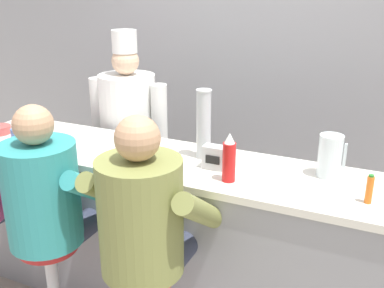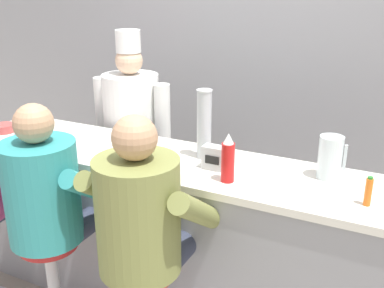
# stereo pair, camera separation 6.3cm
# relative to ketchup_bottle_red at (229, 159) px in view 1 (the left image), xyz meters

# --- Properties ---
(wall_back) EXTENTS (10.00, 0.06, 2.70)m
(wall_back) POSITION_rel_ketchup_bottle_red_xyz_m (-0.41, 1.56, 0.25)
(wall_back) COLOR #99999E
(wall_back) RESTS_ON ground_plane
(diner_counter) EXTENTS (2.77, 0.59, 0.98)m
(diner_counter) POSITION_rel_ketchup_bottle_red_xyz_m (-0.41, 0.14, -0.61)
(diner_counter) COLOR gray
(diner_counter) RESTS_ON ground_plane
(ketchup_bottle_red) EXTENTS (0.07, 0.07, 0.25)m
(ketchup_bottle_red) POSITION_rel_ketchup_bottle_red_xyz_m (0.00, 0.00, 0.00)
(ketchup_bottle_red) COLOR red
(ketchup_bottle_red) RESTS_ON diner_counter
(hot_sauce_bottle_orange) EXTENTS (0.03, 0.03, 0.14)m
(hot_sauce_bottle_orange) POSITION_rel_ketchup_bottle_red_xyz_m (0.66, 0.04, -0.05)
(hot_sauce_bottle_orange) COLOR orange
(hot_sauce_bottle_orange) RESTS_ON diner_counter
(water_pitcher_clear) EXTENTS (0.14, 0.12, 0.22)m
(water_pitcher_clear) POSITION_rel_ketchup_bottle_red_xyz_m (0.45, 0.27, -0.01)
(water_pitcher_clear) COLOR silver
(water_pitcher_clear) RESTS_ON diner_counter
(breakfast_plate) EXTENTS (0.27, 0.27, 0.05)m
(breakfast_plate) POSITION_rel_ketchup_bottle_red_xyz_m (-0.51, 0.01, -0.10)
(breakfast_plate) COLOR white
(breakfast_plate) RESTS_ON diner_counter
(coffee_mug_blue) EXTENTS (0.13, 0.09, 0.08)m
(coffee_mug_blue) POSITION_rel_ketchup_bottle_red_xyz_m (-1.41, 0.01, -0.08)
(coffee_mug_blue) COLOR #4C7AB2
(coffee_mug_blue) RESTS_ON diner_counter
(coffee_mug_white) EXTENTS (0.12, 0.08, 0.08)m
(coffee_mug_white) POSITION_rel_ketchup_bottle_red_xyz_m (-1.03, -0.04, -0.08)
(coffee_mug_white) COLOR white
(coffee_mug_white) RESTS_ON diner_counter
(cup_stack_steel) EXTENTS (0.09, 0.09, 0.40)m
(cup_stack_steel) POSITION_rel_ketchup_bottle_red_xyz_m (-0.24, 0.24, 0.08)
(cup_stack_steel) COLOR #B7BABF
(cup_stack_steel) RESTS_ON diner_counter
(napkin_dispenser_chrome) EXTENTS (0.13, 0.08, 0.13)m
(napkin_dispenser_chrome) POSITION_rel_ketchup_bottle_red_xyz_m (-0.12, 0.12, -0.06)
(napkin_dispenser_chrome) COLOR silver
(napkin_dispenser_chrome) RESTS_ON diner_counter
(diner_seated_teal) EXTENTS (0.58, 0.58, 1.37)m
(diner_seated_teal) POSITION_rel_ketchup_bottle_red_xyz_m (-0.86, -0.37, -0.24)
(diner_seated_teal) COLOR #B2B5BA
(diner_seated_teal) RESTS_ON ground_plane
(diner_seated_olive) EXTENTS (0.60, 0.59, 1.39)m
(diner_seated_olive) POSITION_rel_ketchup_bottle_red_xyz_m (-0.28, -0.37, -0.23)
(diner_seated_olive) COLOR #B2B5BA
(diner_seated_olive) RESTS_ON ground_plane
(cook_in_whites_near) EXTENTS (0.63, 0.40, 1.62)m
(cook_in_whites_near) POSITION_rel_ketchup_bottle_red_xyz_m (-1.04, 0.69, -0.21)
(cook_in_whites_near) COLOR #232328
(cook_in_whites_near) RESTS_ON ground_plane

